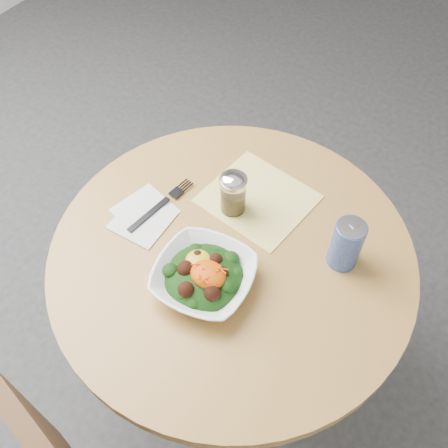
# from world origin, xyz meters

# --- Properties ---
(ground) EXTENTS (6.00, 6.00, 0.00)m
(ground) POSITION_xyz_m (0.00, 0.00, 0.00)
(ground) COLOR #2C2C2F
(ground) RESTS_ON ground
(table) EXTENTS (0.90, 0.90, 0.75)m
(table) POSITION_xyz_m (0.00, 0.00, 0.55)
(table) COLOR black
(table) RESTS_ON ground
(cloth_napkin) EXTENTS (0.29, 0.27, 0.00)m
(cloth_napkin) POSITION_xyz_m (-0.03, 0.18, 0.75)
(cloth_napkin) COLOR yellow
(cloth_napkin) RESTS_ON table
(paper_napkins) EXTENTS (0.17, 0.18, 0.00)m
(paper_napkins) POSITION_xyz_m (-0.25, -0.03, 0.75)
(paper_napkins) COLOR silver
(paper_napkins) RESTS_ON table
(salad_bowl) EXTENTS (0.25, 0.25, 0.08)m
(salad_bowl) POSITION_xyz_m (-0.01, -0.11, 0.78)
(salad_bowl) COLOR white
(salad_bowl) RESTS_ON table
(fork) EXTENTS (0.05, 0.22, 0.00)m
(fork) POSITION_xyz_m (-0.23, 0.02, 0.76)
(fork) COLOR black
(fork) RESTS_ON table
(spice_shaker) EXTENTS (0.07, 0.07, 0.13)m
(spice_shaker) POSITION_xyz_m (-0.07, 0.11, 0.81)
(spice_shaker) COLOR silver
(spice_shaker) RESTS_ON table
(beverage_can) EXTENTS (0.07, 0.07, 0.14)m
(beverage_can) POSITION_xyz_m (0.24, 0.12, 0.82)
(beverage_can) COLOR navy
(beverage_can) RESTS_ON table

